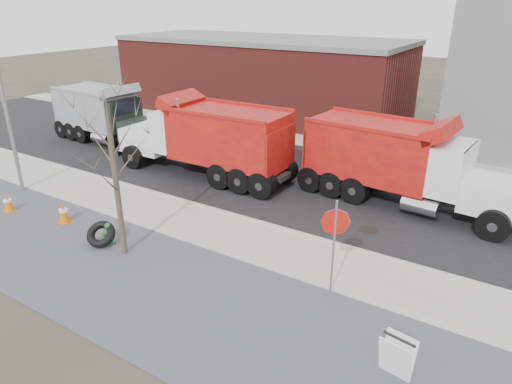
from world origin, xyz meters
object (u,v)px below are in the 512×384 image
Objects in this scene: fire_hydrant at (109,234)px; truck_tire at (101,234)px; dump_truck_red_b at (208,137)px; dump_truck_grey at (106,113)px; dump_truck_red_a at (400,161)px; sandwich_board at (397,357)px; stop_sign at (335,232)px.

fire_hydrant is 0.27m from truck_tire.
dump_truck_red_b is 1.17× the size of dump_truck_grey.
dump_truck_red_a reaches higher than fire_hydrant.
fire_hydrant is 9.98m from sandwich_board.
dump_truck_red_a is (-2.72, 9.23, 1.30)m from sandwich_board.
fire_hydrant is 0.27× the size of stop_sign.
stop_sign is at bearing 11.43° from truck_tire.
sandwich_board is 0.11× the size of dump_truck_red_a.
sandwich_board is at bearing -21.75° from dump_truck_grey.
dump_truck_red_b is (-1.07, 6.95, 1.53)m from fire_hydrant.
dump_truck_red_a is (-0.30, 7.18, -0.13)m from stop_sign.
fire_hydrant is 0.61× the size of truck_tire.
dump_truck_grey is at bearing 137.73° from truck_tire.
dump_truck_red_a is at bearing 67.29° from fire_hydrant.
stop_sign reaches higher than fire_hydrant.
dump_truck_red_b reaches higher than dump_truck_grey.
fire_hydrant is at bearing -176.73° from stop_sign.
dump_truck_red_b is (-8.31, -1.53, 0.05)m from dump_truck_red_a.
dump_truck_red_b is (-11.03, 7.70, 1.35)m from sandwich_board.
truck_tire is 7.40m from dump_truck_red_b.
dump_truck_grey is (-19.33, 8.95, 1.19)m from sandwich_board.
dump_truck_red_a is at bearing 4.07° from dump_truck_grey.
dump_truck_red_a reaches higher than sandwich_board.
dump_truck_grey is at bearing 164.64° from sandwich_board.
stop_sign reaches higher than truck_tire.
dump_truck_red_a reaches higher than truck_tire.
stop_sign is at bearing 145.45° from dump_truck_red_b.
stop_sign is 7.19m from dump_truck_red_a.
truck_tire is 11.47m from dump_truck_red_a.
sandwich_board is at bearing -2.89° from truck_tire.
dump_truck_red_a reaches higher than dump_truck_grey.
truck_tire is at bearing -92.03° from fire_hydrant.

